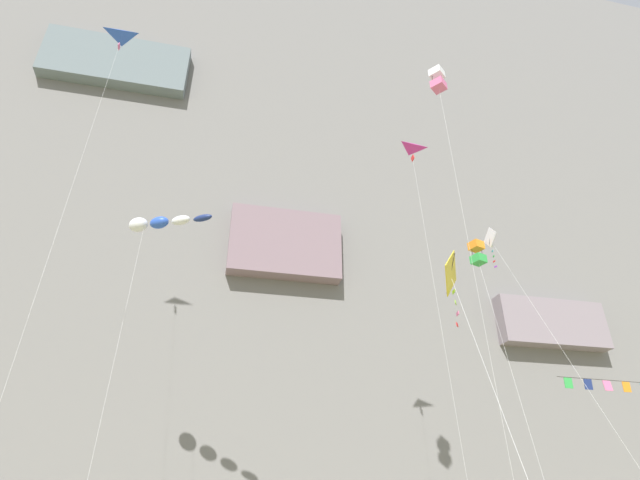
# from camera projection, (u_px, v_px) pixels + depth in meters

# --- Properties ---
(cliff_face) EXTENTS (180.00, 23.46, 83.38)m
(cliff_face) POSITION_uv_depth(u_px,v_px,m) (275.00, 191.00, 66.56)
(cliff_face) COLOR slate
(cliff_face) RESTS_ON ground
(kite_box_upper_mid) EXTENTS (1.25, 4.67, 18.14)m
(kite_box_upper_mid) POSITION_uv_depth(u_px,v_px,m) (477.00, 254.00, 29.63)
(kite_box_upper_mid) COLOR orange
(kite_box_upper_mid) RESTS_ON ground
(kite_box_upper_right) EXTENTS (1.19, 1.70, 30.43)m
(kite_box_upper_right) POSITION_uv_depth(u_px,v_px,m) (438.00, 81.00, 33.76)
(kite_box_upper_right) COLOR white
(kite_box_upper_right) RESTS_ON ground
(kite_diamond_far_left) EXTENTS (3.20, 6.77, 19.15)m
(kite_diamond_far_left) POSITION_uv_depth(u_px,v_px,m) (498.00, 250.00, 29.20)
(kite_diamond_far_left) COLOR white
(kite_diamond_far_left) RESTS_ON ground
(kite_delta_high_right) EXTENTS (1.72, 3.67, 27.75)m
(kite_delta_high_right) POSITION_uv_depth(u_px,v_px,m) (411.00, 167.00, 37.86)
(kite_delta_high_right) COLOR #CC3399
(kite_delta_high_right) RESTS_ON ground
(kite_diamond_mid_left) EXTENTS (1.34, 5.87, 12.24)m
(kite_diamond_mid_left) POSITION_uv_depth(u_px,v_px,m) (453.00, 280.00, 17.48)
(kite_diamond_mid_left) COLOR yellow
(kite_diamond_mid_left) RESTS_ON ground
(kite_delta_low_right) EXTENTS (1.87, 6.64, 35.01)m
(kite_delta_low_right) POSITION_uv_depth(u_px,v_px,m) (118.00, 57.00, 37.64)
(kite_delta_low_right) COLOR blue
(kite_delta_low_right) RESTS_ON ground
(kite_banner_mid_center) EXTENTS (6.81, 2.55, 10.94)m
(kite_banner_mid_center) POSITION_uv_depth(u_px,v_px,m) (609.00, 389.00, 29.70)
(kite_banner_mid_center) COLOR black
(kite_banner_mid_center) RESTS_ON ground
(kite_windsock_near_cliff) EXTENTS (5.82, 6.03, 21.65)m
(kite_windsock_near_cliff) POSITION_uv_depth(u_px,v_px,m) (157.00, 223.00, 33.64)
(kite_windsock_near_cliff) COLOR white
(kite_windsock_near_cliff) RESTS_ON ground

